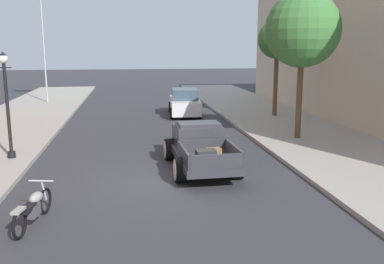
# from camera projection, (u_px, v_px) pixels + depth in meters

# --- Properties ---
(ground_plane) EXTENTS (140.00, 140.00, 0.00)m
(ground_plane) POSITION_uv_depth(u_px,v_px,m) (163.00, 181.00, 13.24)
(ground_plane) COLOR #333338
(sidewalk_right) EXTENTS (5.50, 64.00, 0.15)m
(sidewalk_right) POSITION_uv_depth(u_px,v_px,m) (375.00, 169.00, 14.27)
(sidewalk_right) COLOR #9E998E
(sidewalk_right) RESTS_ON ground
(hotrod_truck_gunmetal) EXTENTS (2.30, 4.99, 1.58)m
(hotrod_truck_gunmetal) POSITION_uv_depth(u_px,v_px,m) (199.00, 146.00, 14.66)
(hotrod_truck_gunmetal) COLOR #333338
(hotrod_truck_gunmetal) RESTS_ON ground
(motorcycle_parked) EXTENTS (0.69, 2.09, 0.93)m
(motorcycle_parked) POSITION_uv_depth(u_px,v_px,m) (33.00, 207.00, 9.85)
(motorcycle_parked) COLOR black
(motorcycle_parked) RESTS_ON ground
(car_background_white) EXTENTS (2.07, 4.40, 1.65)m
(car_background_white) POSITION_uv_depth(u_px,v_px,m) (185.00, 103.00, 25.90)
(car_background_white) COLOR silver
(car_background_white) RESTS_ON ground
(street_lamp_near) EXTENTS (0.50, 0.32, 3.85)m
(street_lamp_near) POSITION_uv_depth(u_px,v_px,m) (7.00, 97.00, 14.97)
(street_lamp_near) COLOR black
(street_lamp_near) RESTS_ON sidewalk_left
(flagpole) EXTENTS (1.74, 0.16, 9.16)m
(flagpole) POSITION_uv_depth(u_px,v_px,m) (46.00, 24.00, 30.04)
(flagpole) COLOR #B2B2B7
(flagpole) RESTS_ON sidewalk_left
(street_tree_nearest) EXTENTS (3.24, 3.24, 6.35)m
(street_tree_nearest) POSITION_uv_depth(u_px,v_px,m) (303.00, 30.00, 17.94)
(street_tree_nearest) COLOR brown
(street_tree_nearest) RESTS_ON sidewalk_right
(street_tree_second) EXTENTS (2.25, 2.25, 5.58)m
(street_tree_second) POSITION_uv_depth(u_px,v_px,m) (277.00, 40.00, 24.19)
(street_tree_second) COLOR brown
(street_tree_second) RESTS_ON sidewalk_right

